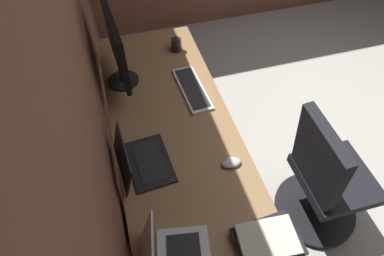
# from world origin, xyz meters

# --- Properties ---
(floor_plane) EXTENTS (5.22, 5.22, 0.00)m
(floor_plane) POSITION_xyz_m (0.00, 0.00, 0.00)
(floor_plane) COLOR #B2ADA3
(wall_back) EXTENTS (4.95, 0.10, 2.60)m
(wall_back) POSITION_xyz_m (0.00, 2.00, 1.30)
(wall_back) COLOR brown
(wall_back) RESTS_ON ground
(desk) EXTENTS (2.34, 0.70, 0.73)m
(desk) POSITION_xyz_m (-0.11, 1.58, 0.67)
(desk) COLOR #936D47
(desk) RESTS_ON ground
(drawer_pedestal) EXTENTS (0.40, 0.51, 0.69)m
(drawer_pedestal) POSITION_xyz_m (-0.36, 1.60, 0.35)
(drawer_pedestal) COLOR #936D47
(drawer_pedestal) RESTS_ON ground
(monitor_primary) EXTENTS (0.53, 0.20, 0.47)m
(monitor_primary) POSITION_xyz_m (0.56, 1.80, 1.00)
(monitor_primary) COLOR black
(monitor_primary) RESTS_ON desk
(laptop_left) EXTENTS (0.34, 0.29, 0.21)m
(laptop_left) POSITION_xyz_m (-0.11, 1.81, 0.78)
(laptop_left) COLOR black
(laptop_left) RESTS_ON desk
(keyboard_main) EXTENTS (0.43, 0.16, 0.02)m
(keyboard_main) POSITION_xyz_m (0.36, 1.39, 0.74)
(keyboard_main) COLOR silver
(keyboard_main) RESTS_ON desk
(mouse_main) EXTENTS (0.06, 0.10, 0.03)m
(mouse_main) POSITION_xyz_m (-0.24, 1.35, 0.75)
(mouse_main) COLOR silver
(mouse_main) RESTS_ON desk
(book_stack_near) EXTENTS (0.22, 0.29, 0.07)m
(book_stack_near) POSITION_xyz_m (-0.67, 1.35, 0.77)
(book_stack_near) COLOR black
(book_stack_near) RESTS_ON desk
(coffee_mug) EXTENTS (0.11, 0.07, 0.09)m
(coffee_mug) POSITION_xyz_m (0.79, 1.38, 0.78)
(coffee_mug) COLOR black
(coffee_mug) RESTS_ON desk
(office_chair) EXTENTS (0.56, 0.56, 0.97)m
(office_chair) POSITION_xyz_m (-0.35, 0.76, 0.46)
(office_chair) COLOR black
(office_chair) RESTS_ON ground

